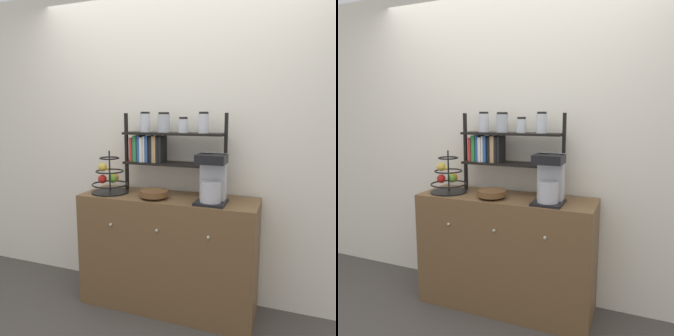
{
  "view_description": "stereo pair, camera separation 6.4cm",
  "coord_description": "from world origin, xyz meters",
  "views": [
    {
      "loc": [
        0.87,
        -2.09,
        1.53
      ],
      "look_at": [
        0.0,
        0.22,
        1.13
      ],
      "focal_mm": 35.0,
      "sensor_mm": 36.0,
      "label": 1
    },
    {
      "loc": [
        0.93,
        -2.07,
        1.53
      ],
      "look_at": [
        0.0,
        0.22,
        1.13
      ],
      "focal_mm": 35.0,
      "sensor_mm": 36.0,
      "label": 2
    }
  ],
  "objects": [
    {
      "name": "coffee_maker",
      "position": [
        0.36,
        0.16,
        1.08
      ],
      "size": [
        0.21,
        0.23,
        0.35
      ],
      "color": "black",
      "rests_on": "sideboard"
    },
    {
      "name": "sideboard",
      "position": [
        0.0,
        0.22,
        0.45
      ],
      "size": [
        1.38,
        0.46,
        0.91
      ],
      "color": "brown",
      "rests_on": "ground_plane"
    },
    {
      "name": "wooden_bowl",
      "position": [
        -0.08,
        0.13,
        0.95
      ],
      "size": [
        0.22,
        0.22,
        0.06
      ],
      "color": "brown",
      "rests_on": "sideboard"
    },
    {
      "name": "ground_plane",
      "position": [
        0.0,
        0.0,
        0.0
      ],
      "size": [
        12.0,
        12.0,
        0.0
      ],
      "primitive_type": "plane",
      "color": "#47423D"
    },
    {
      "name": "shelf_hutch",
      "position": [
        -0.08,
        0.33,
        1.32
      ],
      "size": [
        0.85,
        0.2,
        0.65
      ],
      "color": "black",
      "rests_on": "sideboard"
    },
    {
      "name": "wall_back",
      "position": [
        0.0,
        0.49,
        1.3
      ],
      "size": [
        7.0,
        0.05,
        2.6
      ],
      "primitive_type": "cube",
      "color": "silver",
      "rests_on": "ground_plane"
    },
    {
      "name": "fruit_stand",
      "position": [
        -0.5,
        0.19,
        1.02
      ],
      "size": [
        0.3,
        0.3,
        0.34
      ],
      "color": "black",
      "rests_on": "sideboard"
    }
  ]
}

